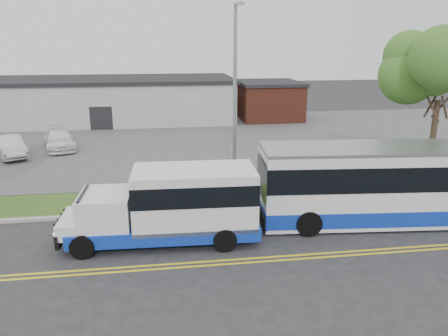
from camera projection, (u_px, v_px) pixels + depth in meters
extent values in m
plane|color=#28282B|center=(179.00, 222.00, 19.77)|extent=(140.00, 140.00, 0.00)
cube|color=yellow|center=(184.00, 263.00, 16.11)|extent=(70.00, 0.12, 0.01)
cube|color=yellow|center=(184.00, 267.00, 15.82)|extent=(70.00, 0.12, 0.01)
cube|color=#9E9B93|center=(178.00, 212.00, 20.79)|extent=(80.00, 0.30, 0.15)
cube|color=#234918|center=(176.00, 199.00, 22.51)|extent=(80.00, 3.30, 0.10)
cube|color=#4C4C4F|center=(170.00, 140.00, 35.90)|extent=(80.00, 25.00, 0.10)
cube|color=#9E9E99|center=(107.00, 102.00, 44.02)|extent=(25.00, 10.00, 4.00)
cube|color=black|center=(105.00, 80.00, 43.41)|extent=(25.40, 10.40, 0.35)
cube|color=black|center=(101.00, 119.00, 39.57)|extent=(2.00, 0.15, 2.20)
cube|color=brown|center=(268.00, 102.00, 45.41)|extent=(6.00, 7.00, 3.60)
cube|color=black|center=(269.00, 83.00, 44.86)|extent=(6.30, 7.30, 0.30)
cylinder|color=#3E2A21|center=(432.00, 144.00, 23.85)|extent=(0.32, 0.32, 4.76)
ellipsoid|color=#406C26|center=(441.00, 74.00, 22.80)|extent=(5.20, 5.20, 4.42)
cylinder|color=gray|center=(235.00, 105.00, 21.48)|extent=(0.18, 0.18, 9.50)
cylinder|color=gray|center=(238.00, 4.00, 19.51)|extent=(0.12, 1.40, 0.12)
cube|color=gray|center=(241.00, 4.00, 18.91)|extent=(0.35, 0.18, 0.12)
cube|color=#0F31AB|center=(165.00, 227.00, 17.79)|extent=(7.57, 2.79, 0.55)
cube|color=silver|center=(194.00, 197.00, 17.56)|extent=(4.93, 2.70, 2.31)
cube|color=black|center=(194.00, 187.00, 17.45)|extent=(4.95, 2.74, 0.83)
cube|color=silver|center=(106.00, 209.00, 17.30)|extent=(2.06, 2.43, 1.32)
cube|color=black|center=(84.00, 205.00, 17.15)|extent=(0.18, 2.09, 0.99)
cube|color=silver|center=(76.00, 223.00, 17.33)|extent=(1.18, 2.29, 0.61)
cube|color=black|center=(64.00, 231.00, 17.37)|extent=(0.24, 2.26, 0.55)
sphere|color=#FFD88C|center=(56.00, 234.00, 16.50)|extent=(0.23, 0.23, 0.22)
sphere|color=#FFD88C|center=(67.00, 217.00, 18.07)|extent=(0.23, 0.23, 0.22)
cylinder|color=black|center=(82.00, 247.00, 16.37)|extent=(0.93, 0.34, 0.92)
cylinder|color=black|center=(93.00, 222.00, 18.64)|extent=(0.93, 0.34, 0.92)
cylinder|color=black|center=(225.00, 240.00, 16.94)|extent=(0.93, 0.34, 0.92)
cylinder|color=black|center=(219.00, 216.00, 19.21)|extent=(0.93, 0.34, 0.92)
cube|color=silver|center=(400.00, 184.00, 19.48)|extent=(12.67, 3.88, 3.29)
cube|color=#0F31AB|center=(398.00, 208.00, 19.80)|extent=(12.69, 3.91, 0.68)
cube|color=black|center=(402.00, 170.00, 19.30)|extent=(12.72, 3.93, 1.08)
cube|color=black|center=(263.00, 178.00, 19.02)|extent=(0.33, 2.61, 1.81)
cube|color=black|center=(261.00, 213.00, 19.47)|extent=(0.38, 2.84, 0.57)
cube|color=gray|center=(405.00, 148.00, 19.01)|extent=(12.67, 3.88, 0.14)
cylinder|color=black|center=(309.00, 223.00, 18.29)|extent=(1.12, 0.45, 1.09)
cylinder|color=black|center=(295.00, 201.00, 20.85)|extent=(1.12, 0.45, 1.09)
cylinder|color=black|center=(444.00, 198.00, 21.27)|extent=(1.12, 0.45, 1.09)
imported|color=silver|center=(10.00, 146.00, 30.33)|extent=(3.47, 4.70, 1.48)
imported|color=white|center=(59.00, 139.00, 32.62)|extent=(3.37, 5.33, 1.44)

